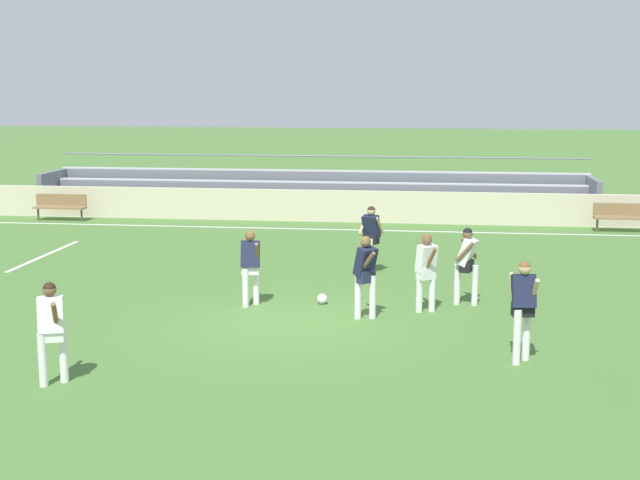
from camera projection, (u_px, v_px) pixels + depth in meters
name	position (u px, v px, depth m)	size (l,w,h in m)	color
ground_plane	(292.00, 323.00, 17.07)	(160.00, 160.00, 0.00)	#477033
field_line_sideline	(348.00, 230.00, 28.07)	(44.00, 0.12, 0.01)	white
field_line_penalty_mark	(45.00, 255.00, 23.81)	(0.12, 4.40, 0.01)	white
sideline_wall	(353.00, 206.00, 29.56)	(48.00, 0.16, 1.08)	beige
bleacher_stand	(313.00, 191.00, 31.85)	(19.99, 2.79, 1.97)	#B2B2B7
bench_far_right	(623.00, 215.00, 27.61)	(1.80, 0.40, 0.90)	olive
bench_near_bin	(60.00, 205.00, 29.95)	(1.80, 0.40, 0.90)	olive
player_dark_pressing_high	(365.00, 270.00, 17.20)	(0.51, 0.71, 1.66)	white
player_dark_overlapping	(250.00, 261.00, 18.24)	(0.45, 0.55, 1.61)	white
player_dark_trailing_run	(371.00, 234.00, 21.39)	(0.64, 0.46, 1.67)	white
player_white_challenging	(467.00, 259.00, 18.29)	(0.50, 0.62, 1.65)	white
player_white_deep_cover	(426.00, 266.00, 17.72)	(0.48, 0.66, 1.62)	white
player_dark_wide_right	(523.00, 302.00, 14.45)	(0.45, 0.60, 1.73)	white
player_white_on_ball	(51.00, 324.00, 13.39)	(0.47, 0.68, 1.62)	white
soccer_ball	(322.00, 299.00, 18.52)	(0.22, 0.22, 0.22)	white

